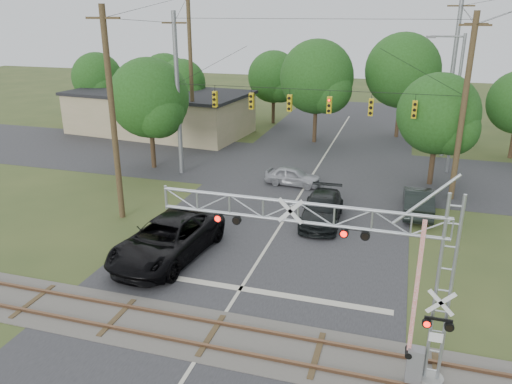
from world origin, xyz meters
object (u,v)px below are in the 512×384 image
(crossing_gantry, at_px, (350,261))
(traffic_signal_span, at_px, (323,104))
(sedan_silver, at_px, (293,176))
(car_dark, at_px, (322,209))
(streetlight, at_px, (454,98))
(commercial_building, at_px, (160,112))
(pickup_black, at_px, (167,239))

(crossing_gantry, xyz_separation_m, traffic_signal_span, (-4.06, 18.36, 1.65))
(crossing_gantry, bearing_deg, sedan_silver, 108.00)
(crossing_gantry, relative_size, traffic_signal_span, 0.50)
(crossing_gantry, height_order, car_dark, crossing_gantry)
(crossing_gantry, distance_m, streetlight, 24.74)
(sedan_silver, distance_m, commercial_building, 20.16)
(car_dark, relative_size, commercial_building, 0.29)
(commercial_building, relative_size, streetlight, 1.82)
(car_dark, bearing_deg, streetlight, 55.96)
(sedan_silver, relative_size, streetlight, 0.38)
(crossing_gantry, height_order, streetlight, streetlight)
(car_dark, xyz_separation_m, commercial_building, (-19.27, 17.69, 1.27))
(traffic_signal_span, distance_m, car_dark, 7.95)
(traffic_signal_span, relative_size, pickup_black, 2.74)
(traffic_signal_span, distance_m, pickup_black, 14.54)
(pickup_black, relative_size, streetlight, 0.70)
(traffic_signal_span, relative_size, commercial_building, 1.06)
(traffic_signal_span, bearing_deg, pickup_black, -112.65)
(car_dark, relative_size, streetlight, 0.53)
(pickup_black, height_order, sedan_silver, pickup_black)
(sedan_silver, bearing_deg, pickup_black, 168.68)
(pickup_black, bearing_deg, car_dark, 51.31)
(traffic_signal_span, bearing_deg, sedan_silver, -171.63)
(pickup_black, relative_size, commercial_building, 0.39)
(crossing_gantry, height_order, commercial_building, crossing_gantry)
(car_dark, bearing_deg, crossing_gantry, -79.92)
(pickup_black, bearing_deg, sedan_silver, 80.30)
(car_dark, bearing_deg, commercial_building, 134.46)
(pickup_black, height_order, commercial_building, commercial_building)
(pickup_black, relative_size, sedan_silver, 1.83)
(commercial_building, bearing_deg, pickup_black, -56.35)
(pickup_black, distance_m, car_dark, 9.26)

